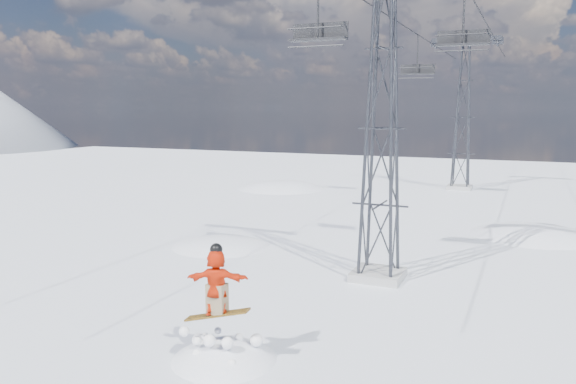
# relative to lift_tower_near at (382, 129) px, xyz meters

# --- Properties ---
(ground) EXTENTS (120.00, 120.00, 0.00)m
(ground) POSITION_rel_lift_tower_near_xyz_m (-0.80, -8.00, -5.47)
(ground) COLOR white
(ground) RESTS_ON ground
(snow_terrain) EXTENTS (39.00, 37.00, 22.00)m
(snow_terrain) POSITION_rel_lift_tower_near_xyz_m (-5.57, 13.24, -15.06)
(snow_terrain) COLOR white
(snow_terrain) RESTS_ON ground
(lift_tower_near) EXTENTS (5.20, 1.80, 11.43)m
(lift_tower_near) POSITION_rel_lift_tower_near_xyz_m (0.00, 0.00, 0.00)
(lift_tower_near) COLOR #999999
(lift_tower_near) RESTS_ON ground
(lift_tower_far) EXTENTS (5.20, 1.80, 11.43)m
(lift_tower_far) POSITION_rel_lift_tower_near_xyz_m (0.00, 25.00, 0.00)
(lift_tower_far) COLOR #999999
(lift_tower_far) RESTS_ON ground
(haul_cables) EXTENTS (4.46, 51.00, 0.06)m
(haul_cables) POSITION_rel_lift_tower_near_xyz_m (0.00, 11.50, 5.38)
(haul_cables) COLOR black
(haul_cables) RESTS_ON ground
(lift_chair_near) EXTENTS (2.06, 0.59, 2.56)m
(lift_chair_near) POSITION_rel_lift_tower_near_xyz_m (-2.20, -0.55, 3.33)
(lift_chair_near) COLOR black
(lift_chair_near) RESTS_ON ground
(lift_chair_mid) EXTENTS (2.01, 0.58, 2.49)m
(lift_chair_mid) POSITION_rel_lift_tower_near_xyz_m (2.20, 3.69, 3.39)
(lift_chair_mid) COLOR black
(lift_chair_mid) RESTS_ON ground
(lift_chair_far) EXTENTS (2.23, 0.64, 2.77)m
(lift_chair_far) POSITION_rel_lift_tower_near_xyz_m (-2.20, 17.88, 3.17)
(lift_chair_far) COLOR black
(lift_chair_far) RESTS_ON ground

